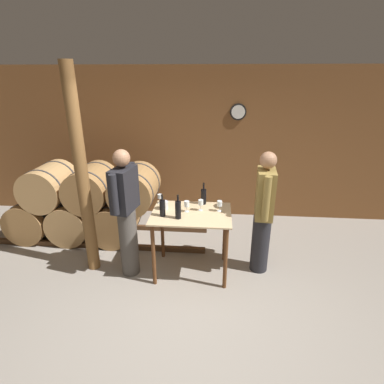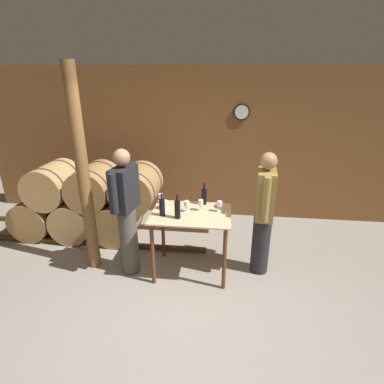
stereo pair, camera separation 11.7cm
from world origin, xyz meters
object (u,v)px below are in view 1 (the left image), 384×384
object	(u,v)px
wine_bottle_far_left	(162,208)
person_host	(263,211)
wooden_post	(82,176)
wine_glass_near_center	(187,204)
person_visitor_with_scarf	(126,212)
wine_glass_far_side	(220,204)
ice_bucket	(164,205)
wine_bottle_center	(204,196)
wine_glass_near_left	(160,197)
wine_glass_near_right	(201,203)
wine_bottle_left	(178,209)

from	to	relation	value
wine_bottle_far_left	person_host	distance (m)	1.31
wooden_post	wine_glass_near_center	world-z (taller)	wooden_post
person_host	person_visitor_with_scarf	distance (m)	1.77
wine_glass_far_side	person_visitor_with_scarf	distance (m)	1.20
ice_bucket	person_visitor_with_scarf	world-z (taller)	person_visitor_with_scarf
wine_bottle_far_left	wine_glass_near_center	size ratio (longest dim) A/B	1.94
wine_glass_near_center	wine_glass_far_side	bearing A→B (deg)	6.83
ice_bucket	wine_glass_far_side	bearing A→B (deg)	-0.79
wine_bottle_far_left	wine_bottle_center	bearing A→B (deg)	40.41
wine_glass_near_left	wine_glass_far_side	bearing A→B (deg)	-13.03
wine_glass_near_left	wine_glass_near_center	bearing A→B (deg)	-31.32
ice_bucket	wine_glass_near_center	bearing A→B (deg)	-11.12
wine_bottle_far_left	wine_glass_far_side	distance (m)	0.74
wine_glass_near_center	wine_glass_near_right	xyz separation A→B (m)	(0.18, 0.05, 0.00)
ice_bucket	wine_bottle_center	bearing A→B (deg)	22.30
wine_glass_far_side	ice_bucket	bearing A→B (deg)	179.21
ice_bucket	wooden_post	bearing A→B (deg)	-173.00
wine_glass_far_side	ice_bucket	xyz separation A→B (m)	(-0.73, 0.01, -0.05)
wine_bottle_left	wine_glass_far_side	distance (m)	0.57
wine_glass_far_side	person_visitor_with_scarf	bearing A→B (deg)	-171.38
wine_glass_near_center	person_visitor_with_scarf	xyz separation A→B (m)	(-0.76, -0.13, -0.08)
wine_glass_near_center	ice_bucket	bearing A→B (deg)	168.88
wine_glass_near_left	wine_glass_near_right	size ratio (longest dim) A/B	0.88
wooden_post	person_host	world-z (taller)	wooden_post
wooden_post	wine_glass_near_left	world-z (taller)	wooden_post
wine_bottle_far_left	wooden_post	bearing A→B (deg)	175.25
wooden_post	wine_glass_far_side	xyz separation A→B (m)	(1.73, 0.11, -0.36)
wine_glass_far_side	wine_glass_near_right	bearing A→B (deg)	179.07
wine_glass_near_right	person_visitor_with_scarf	bearing A→B (deg)	-168.96
wine_glass_near_left	person_visitor_with_scarf	xyz separation A→B (m)	(-0.37, -0.37, -0.07)
wooden_post	ice_bucket	world-z (taller)	wooden_post
wine_glass_far_side	person_host	xyz separation A→B (m)	(0.57, 0.04, -0.10)
wine_glass_near_right	wine_glass_near_center	bearing A→B (deg)	-163.01
wooden_post	wine_glass_near_right	world-z (taller)	wooden_post
wine_bottle_left	person_host	size ratio (longest dim) A/B	0.19
wooden_post	wine_bottle_far_left	distance (m)	1.09
wine_glass_near_right	ice_bucket	size ratio (longest dim) A/B	1.29
wine_glass_near_left	wooden_post	bearing A→B (deg)	-161.84
wine_glass_far_side	person_visitor_with_scarf	size ratio (longest dim) A/B	0.08
wine_bottle_center	person_visitor_with_scarf	bearing A→B (deg)	-157.53
person_host	wine_glass_far_side	bearing A→B (deg)	-176.05
wine_bottle_left	person_host	distance (m)	1.12
wooden_post	wine_glass_near_center	xyz separation A→B (m)	(1.31, 0.06, -0.36)
person_host	wine_bottle_far_left	bearing A→B (deg)	-169.48
wooden_post	wine_glass_near_center	size ratio (longest dim) A/B	18.18
wine_glass_near_right	wooden_post	bearing A→B (deg)	-175.51
wine_glass_near_center	person_host	world-z (taller)	person_host
person_visitor_with_scarf	wine_glass_near_center	bearing A→B (deg)	9.60
wooden_post	wine_bottle_far_left	xyz separation A→B (m)	(1.03, -0.09, -0.35)
wine_bottle_left	wine_glass_near_right	size ratio (longest dim) A/B	2.10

